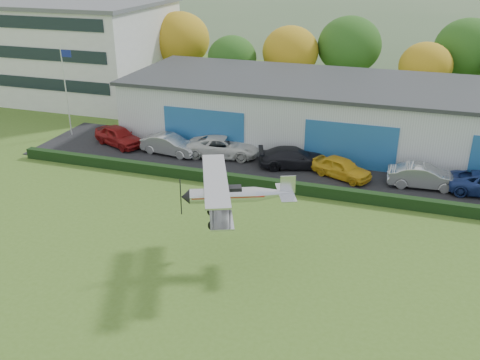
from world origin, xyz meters
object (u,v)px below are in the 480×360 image
(office_block, at_px, (73,48))
(car_1, at_px, (170,145))
(car_2, at_px, (223,147))
(car_5, at_px, (423,176))
(hangar, at_px, (360,114))
(car_3, at_px, (294,158))
(biplane, at_px, (233,194))
(car_0, at_px, (119,136))
(flagpole, at_px, (66,83))
(car_4, at_px, (342,168))

(office_block, bearing_deg, car_1, -38.18)
(car_1, bearing_deg, car_2, -71.51)
(car_5, bearing_deg, car_2, 81.32)
(hangar, distance_m, car_3, 8.51)
(office_block, xyz_separation_m, biplane, (28.69, -28.07, -1.30))
(car_0, bearing_deg, office_block, 66.87)
(car_1, distance_m, car_2, 4.44)
(car_2, xyz_separation_m, car_5, (15.53, -1.29, 0.00))
(flagpole, distance_m, car_5, 30.72)
(car_0, distance_m, car_5, 24.96)
(car_0, height_order, biplane, biplane)
(flagpole, bearing_deg, car_2, -2.93)
(office_block, height_order, car_1, office_block)
(car_2, distance_m, car_3, 5.98)
(car_0, height_order, car_5, car_0)
(car_0, xyz_separation_m, car_5, (24.94, -0.91, -0.02))
(office_block, xyz_separation_m, car_2, (22.98, -13.76, -4.35))
(office_block, bearing_deg, car_3, -26.26)
(car_1, bearing_deg, car_4, -85.13)
(hangar, height_order, car_3, hangar)
(car_2, bearing_deg, flagpole, 78.98)
(car_3, bearing_deg, car_1, 73.54)
(flagpole, relative_size, car_3, 1.47)
(flagpole, height_order, car_2, flagpole)
(flagpole, bearing_deg, hangar, 13.51)
(hangar, distance_m, car_2, 12.21)
(car_5, xyz_separation_m, biplane, (-9.82, -13.02, 3.04))
(car_0, relative_size, car_1, 1.00)
(office_block, xyz_separation_m, car_5, (38.51, -15.05, -4.35))
(car_1, height_order, car_4, car_1)
(flagpole, relative_size, car_0, 1.63)
(flagpole, bearing_deg, car_0, -11.77)
(car_1, height_order, car_5, car_5)
(hangar, distance_m, office_block, 33.84)
(hangar, height_order, car_0, hangar)
(car_2, height_order, biplane, biplane)
(car_2, relative_size, biplane, 0.86)
(car_2, xyz_separation_m, biplane, (5.71, -14.31, 3.05))
(flagpole, bearing_deg, office_block, 121.97)
(car_2, relative_size, car_4, 1.30)
(car_1, bearing_deg, flagpole, 87.98)
(hangar, height_order, flagpole, flagpole)
(car_5, bearing_deg, car_3, 81.46)
(car_3, bearing_deg, hangar, -47.79)
(office_block, bearing_deg, biplane, -44.38)
(car_4, distance_m, biplane, 13.89)
(car_4, distance_m, car_5, 5.75)
(car_2, relative_size, car_3, 1.08)
(car_0, height_order, car_2, car_0)
(office_block, relative_size, car_5, 4.15)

